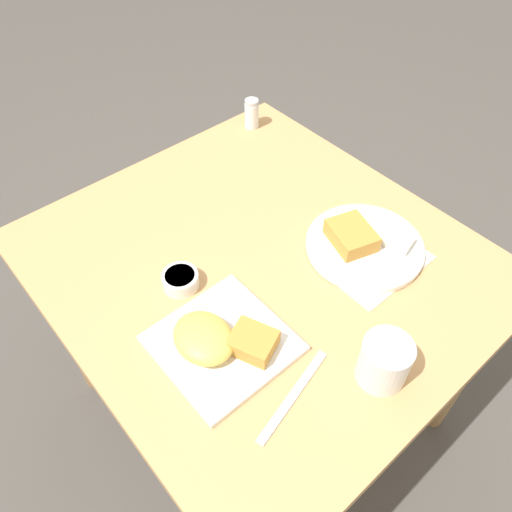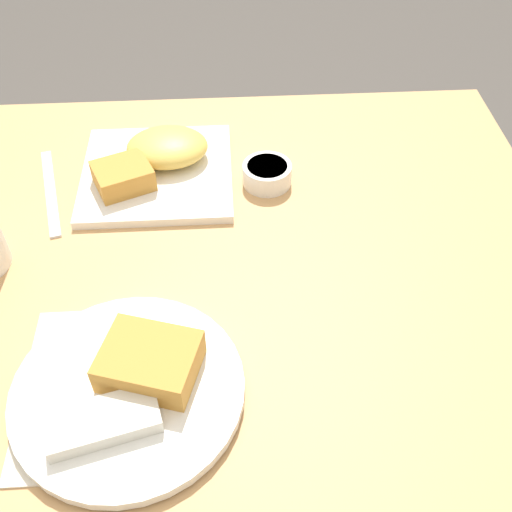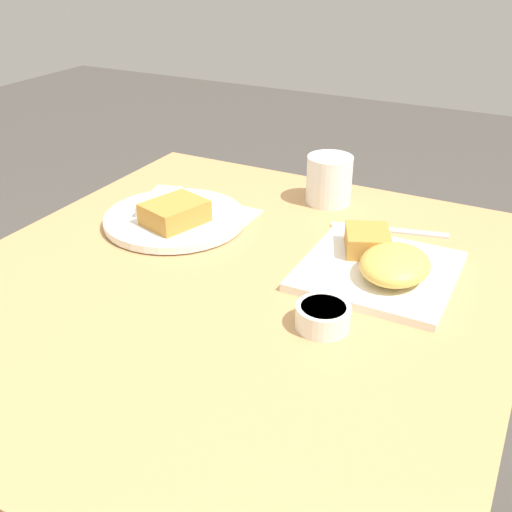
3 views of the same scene
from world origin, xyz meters
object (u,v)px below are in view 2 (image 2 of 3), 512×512
(plate_square_near, at_px, (157,164))
(sauce_ramekin, at_px, (267,174))
(plate_oval_far, at_px, (132,386))
(butter_knife, at_px, (51,192))

(plate_square_near, distance_m, sauce_ramekin, 0.18)
(plate_oval_far, bearing_deg, sauce_ramekin, -115.89)
(plate_square_near, bearing_deg, butter_knife, 12.38)
(plate_oval_far, xyz_separation_m, butter_knife, (0.16, -0.37, -0.02))
(plate_oval_far, distance_m, sauce_ramekin, 0.42)
(sauce_ramekin, distance_m, butter_knife, 0.34)
(plate_square_near, relative_size, butter_knife, 1.12)
(plate_square_near, height_order, butter_knife, plate_square_near)
(sauce_ramekin, bearing_deg, butter_knife, 0.71)
(plate_square_near, bearing_deg, plate_oval_far, 89.01)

